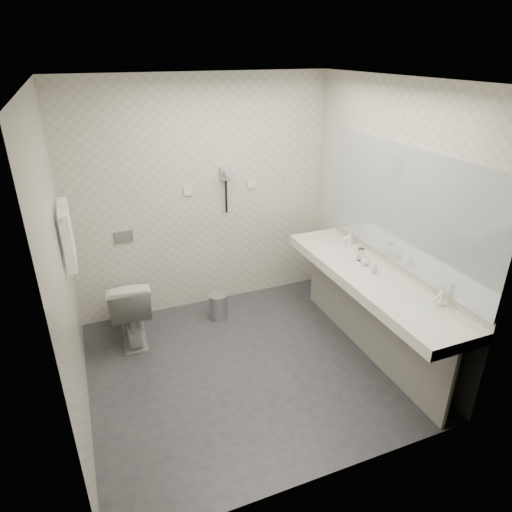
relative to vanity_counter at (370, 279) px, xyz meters
name	(u,v)px	position (x,y,z in m)	size (l,w,h in m)	color
floor	(247,366)	(-1.12, 0.20, -0.80)	(2.80, 2.80, 0.00)	#2C2C32
ceiling	(244,80)	(-1.12, 0.20, 1.70)	(2.80, 2.80, 0.00)	silver
wall_back	(202,198)	(-1.12, 1.50, 0.45)	(2.80, 2.80, 0.00)	beige
wall_front	(326,329)	(-1.12, -1.10, 0.45)	(2.80, 2.80, 0.00)	beige
wall_left	(62,273)	(-2.52, 0.20, 0.45)	(2.60, 2.60, 0.00)	beige
wall_right	(388,221)	(0.27, 0.20, 0.45)	(2.60, 2.60, 0.00)	beige
vanity_counter	(370,279)	(0.00, 0.00, 0.00)	(0.55, 2.20, 0.10)	silver
vanity_panel	(367,318)	(0.02, 0.00, -0.42)	(0.03, 2.15, 0.75)	gray
vanity_post_near	(451,388)	(0.05, -1.04, -0.42)	(0.06, 0.06, 0.75)	silver
vanity_post_far	(317,271)	(0.05, 1.04, -0.42)	(0.06, 0.06, 0.75)	silver
mirror	(404,207)	(0.26, 0.00, 0.65)	(0.02, 2.20, 1.05)	#B2BCC6
basin_near	(419,312)	(0.00, -0.65, 0.04)	(0.40, 0.31, 0.05)	silver
basin_far	(333,248)	(0.00, 0.65, 0.04)	(0.40, 0.31, 0.05)	silver
faucet_near	(441,297)	(0.19, -0.65, 0.12)	(0.04, 0.04, 0.15)	silver
faucet_far	(350,237)	(0.19, 0.65, 0.12)	(0.04, 0.04, 0.15)	silver
soap_bottle_a	(374,268)	(0.04, 0.01, 0.10)	(0.05, 0.05, 0.10)	silver
soap_bottle_b	(365,260)	(0.06, 0.18, 0.10)	(0.08, 0.08, 0.10)	silver
glass_left	(361,254)	(0.08, 0.28, 0.11)	(0.07, 0.07, 0.12)	silver
toilet	(130,307)	(-2.04, 1.07, -0.44)	(0.40, 0.71, 0.72)	silver
flush_plate	(124,237)	(-1.98, 1.49, 0.15)	(0.18, 0.02, 0.12)	#B2B5BA
pedal_bin	(218,307)	(-1.12, 1.09, -0.66)	(0.20, 0.20, 0.28)	#B2B5BA
bin_lid	(218,295)	(-1.12, 1.09, -0.52)	(0.20, 0.20, 0.01)	#B2B5BA
towel_rail	(61,209)	(-2.47, 0.75, 0.75)	(0.02, 0.02, 0.62)	silver
towel_near	(68,241)	(-2.46, 0.61, 0.53)	(0.07, 0.24, 0.48)	white
towel_far	(67,229)	(-2.46, 0.89, 0.53)	(0.07, 0.24, 0.48)	white
dryer_cradle	(225,174)	(-0.88, 1.47, 0.70)	(0.10, 0.04, 0.14)	#9B9CA1
dryer_barrel	(227,172)	(-0.88, 1.40, 0.73)	(0.08, 0.08, 0.14)	#9B9CA1
dryer_cord	(226,197)	(-0.88, 1.46, 0.45)	(0.02, 0.02, 0.35)	black
switch_plate_a	(188,191)	(-1.27, 1.49, 0.55)	(0.09, 0.02, 0.09)	silver
switch_plate_b	(251,184)	(-0.57, 1.49, 0.55)	(0.09, 0.02, 0.09)	silver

